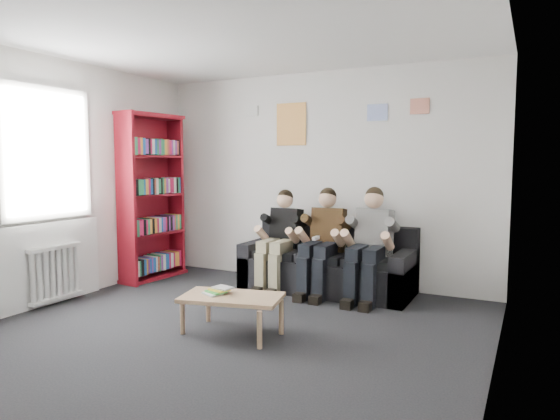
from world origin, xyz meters
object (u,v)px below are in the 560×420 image
bookshelf (152,197)px  person_middle (322,242)px  person_left (279,240)px  coffee_table (232,300)px  sofa (328,267)px  person_right (369,245)px

bookshelf → person_middle: bearing=11.7°
person_middle → bookshelf: bearing=-178.0°
person_middle → person_left: bearing=175.5°
bookshelf → coffee_table: (2.14, -1.40, -0.78)m
sofa → person_middle: bearing=-90.0°
sofa → person_right: size_ratio=1.60×
person_left → person_middle: person_middle is taller
sofa → person_middle: person_middle is taller
sofa → person_middle: size_ratio=1.62×
bookshelf → person_left: size_ratio=1.80×
person_middle → person_right: (0.57, -0.00, 0.01)m
coffee_table → person_left: bearing=102.5°
person_left → person_middle: (0.57, -0.00, 0.01)m
sofa → coffee_table: 1.86m
person_left → person_right: bearing=-0.3°
coffee_table → person_left: (-0.37, 1.66, 0.29)m
bookshelf → person_middle: 2.40m
person_right → person_middle: bearing=-175.4°
person_left → person_right: size_ratio=0.95×
sofa → person_right: (0.57, -0.19, 0.35)m
bookshelf → person_left: bookshelf is taller
sofa → bookshelf: size_ratio=0.93×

